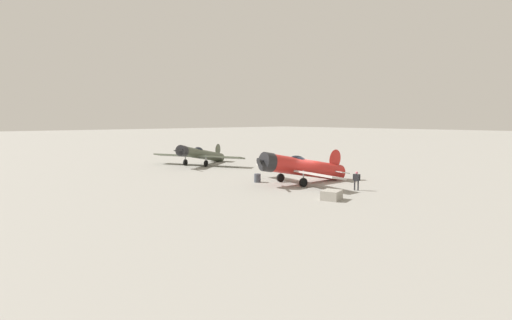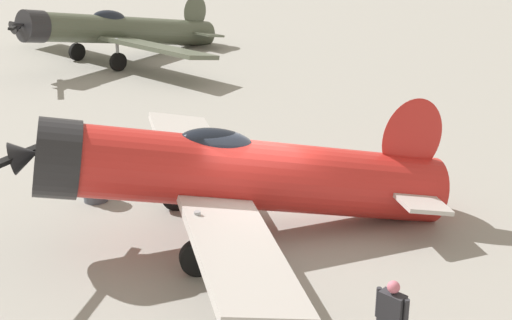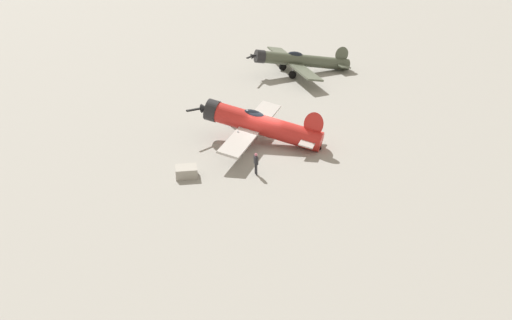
{
  "view_description": "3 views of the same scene",
  "coord_description": "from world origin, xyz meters",
  "px_view_note": "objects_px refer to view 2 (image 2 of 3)",
  "views": [
    {
      "loc": [
        24.96,
        -28.22,
        5.99
      ],
      "look_at": [
        -7.13,
        0.13,
        1.6
      ],
      "focal_mm": 28.23,
      "sensor_mm": 36.0,
      "label": 1
    },
    {
      "loc": [
        14.41,
        -5.8,
        7.64
      ],
      "look_at": [
        -0.0,
        0.0,
        1.8
      ],
      "focal_mm": 51.66,
      "sensor_mm": 36.0,
      "label": 2
    },
    {
      "loc": [
        43.54,
        6.26,
        18.99
      ],
      "look_at": [
        5.55,
        0.18,
        1.1
      ],
      "focal_mm": 43.19,
      "sensor_mm": 36.0,
      "label": 3
    }
  ],
  "objects_px": {
    "fuel_drum": "(95,186)",
    "airplane_foreground": "(235,174)",
    "airplane_mid_apron": "(119,31)",
    "ground_crew_mechanic": "(391,315)"
  },
  "relations": [
    {
      "from": "airplane_mid_apron",
      "to": "ground_crew_mechanic",
      "type": "relative_size",
      "value": 7.5
    },
    {
      "from": "airplane_foreground",
      "to": "ground_crew_mechanic",
      "type": "bearing_deg",
      "value": 105.27
    },
    {
      "from": "ground_crew_mechanic",
      "to": "fuel_drum",
      "type": "height_order",
      "value": "ground_crew_mechanic"
    },
    {
      "from": "airplane_mid_apron",
      "to": "airplane_foreground",
      "type": "bearing_deg",
      "value": 60.01
    },
    {
      "from": "airplane_foreground",
      "to": "airplane_mid_apron",
      "type": "height_order",
      "value": "airplane_foreground"
    },
    {
      "from": "fuel_drum",
      "to": "airplane_foreground",
      "type": "bearing_deg",
      "value": 39.94
    },
    {
      "from": "airplane_foreground",
      "to": "ground_crew_mechanic",
      "type": "xyz_separation_m",
      "value": [
        5.62,
        0.66,
        -0.52
      ]
    },
    {
      "from": "airplane_foreground",
      "to": "fuel_drum",
      "type": "relative_size",
      "value": 13.86
    },
    {
      "from": "airplane_mid_apron",
      "to": "fuel_drum",
      "type": "distance_m",
      "value": 16.14
    },
    {
      "from": "airplane_foreground",
      "to": "airplane_mid_apron",
      "type": "distance_m",
      "value": 18.82
    }
  ]
}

